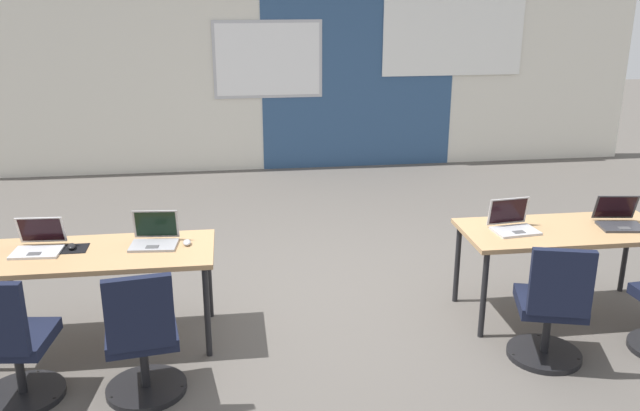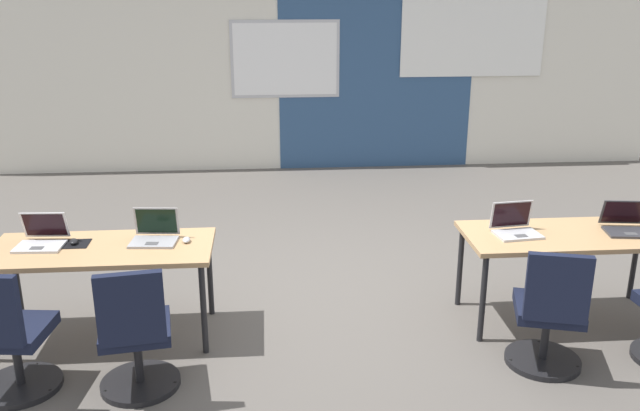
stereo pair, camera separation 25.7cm
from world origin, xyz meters
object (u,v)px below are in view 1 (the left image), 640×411
desk_near_right (564,236)px  laptop_near_left_inner (154,238)px  mouse_near_left_inner (187,242)px  laptop_near_left_end (38,244)px  chair_near_right_inner (551,314)px  mouse_near_left_end (72,246)px  desk_near_left (101,259)px  chair_near_left_inner (143,345)px  laptop_near_right_inner (513,224)px  chair_near_left_end (11,351)px  laptop_near_right_end (619,220)px

desk_near_right → laptop_near_left_inner: size_ratio=4.54×
mouse_near_left_inner → laptop_near_left_end: (-1.04, 0.02, 0.03)m
laptop_near_left_end → chair_near_right_inner: (3.52, -0.78, -0.39)m
laptop_near_left_inner → mouse_near_left_end: size_ratio=3.24×
desk_near_right → mouse_near_left_end: size_ratio=14.68×
desk_near_left → chair_near_left_inner: (0.35, -0.77, -0.28)m
desk_near_left → chair_near_left_inner: chair_near_left_inner is taller
laptop_near_left_inner → laptop_near_right_inner: size_ratio=0.98×
laptop_near_left_end → chair_near_left_end: size_ratio=0.38×
desk_near_right → laptop_near_right_end: size_ratio=4.33×
laptop_near_right_end → desk_near_right: bearing=-171.4°
mouse_near_left_inner → laptop_near_right_inner: bearing=-0.6°
laptop_near_right_end → laptop_near_right_inner: size_ratio=1.03×
chair_near_left_end → laptop_near_right_end: bearing=-163.8°
mouse_near_left_inner → laptop_near_left_end: laptop_near_left_end is taller
chair_near_left_inner → laptop_near_right_end: 3.70m
desk_near_left → mouse_near_left_end: 0.24m
laptop_near_left_end → laptop_near_right_end: laptop_near_left_end is taller
desk_near_right → laptop_near_left_end: size_ratio=4.62×
laptop_near_left_end → mouse_near_left_end: 0.23m
chair_near_left_end → desk_near_left: bearing=-114.6°
laptop_near_left_inner → laptop_near_right_inner: bearing=3.8°
chair_near_left_end → laptop_near_right_inner: laptop_near_right_inner is taller
laptop_near_left_inner → mouse_near_left_end: (-0.58, -0.02, -0.03)m
chair_near_left_end → laptop_near_right_end: size_ratio=2.49×
laptop_near_left_end → chair_near_right_inner: bearing=-9.2°
mouse_near_left_inner → laptop_near_left_inner: bearing=170.5°
mouse_near_left_inner → laptop_near_right_end: (3.34, -0.05, 0.03)m
mouse_near_left_end → chair_near_right_inner: chair_near_right_inner is taller
chair_near_left_inner → chair_near_left_end: bearing=-10.9°
laptop_near_right_end → chair_near_right_inner: (-0.86, -0.71, -0.39)m
mouse_near_left_end → chair_near_left_inner: bearing=-56.2°
chair_near_left_inner → chair_near_left_end: size_ratio=1.00×
desk_near_left → laptop_near_left_inner: (0.37, 0.09, 0.11)m
chair_near_left_end → chair_near_right_inner: size_ratio=1.00×
chair_near_left_end → laptop_near_right_inner: bearing=-161.3°
desk_near_right → laptop_near_right_end: laptop_near_right_end is taller
desk_near_right → laptop_near_right_inner: size_ratio=4.46×
chair_near_left_inner → laptop_near_left_end: laptop_near_left_end is taller
laptop_near_right_inner → desk_near_left: bearing=173.8°
chair_near_left_end → laptop_near_right_end: laptop_near_right_end is taller
mouse_near_left_end → laptop_near_right_end: (4.16, -0.07, 0.03)m
laptop_near_left_inner → mouse_near_left_inner: bearing=-4.3°
mouse_near_left_end → desk_near_left: bearing=-19.4°
desk_near_left → chair_near_right_inner: 3.18m
desk_near_right → chair_near_left_inner: size_ratio=1.74×
desk_near_left → mouse_near_left_end: mouse_near_left_end is taller
laptop_near_left_inner → chair_near_right_inner: bearing=-11.1°
mouse_near_left_end → chair_near_left_end: 0.91m
laptop_near_right_end → mouse_near_left_end: bearing=-173.0°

